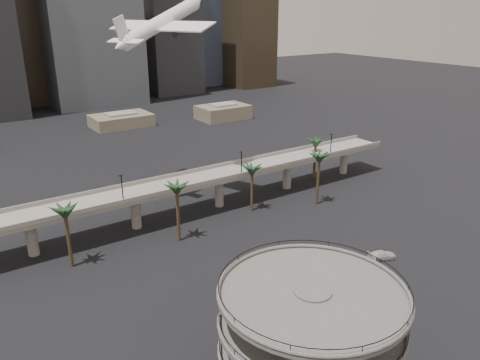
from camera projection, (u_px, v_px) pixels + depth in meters
ground at (353, 344)px, 69.16m from camera, size 700.00×700.00×0.00m
parking_ramp at (310, 336)px, 55.77m from camera, size 22.20×22.20×17.35m
overpass at (179, 187)px, 109.20m from camera, size 130.00×9.30×14.70m
palm_trees at (239, 171)px, 107.93m from camera, size 76.40×18.40×14.00m
low_buildings at (91, 128)px, 181.98m from camera, size 135.00×27.50×6.80m
skyline at (50, 15)px, 230.21m from camera, size 269.00×86.00×119.11m
airborne_jet at (162, 23)px, 110.65m from camera, size 30.79×28.51×13.33m
car_a at (289, 284)px, 82.82m from camera, size 4.68×2.40×1.52m
car_b at (297, 280)px, 84.09m from camera, size 4.27×2.96×1.34m
car_c at (382, 255)px, 92.36m from camera, size 6.19×4.09×1.67m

